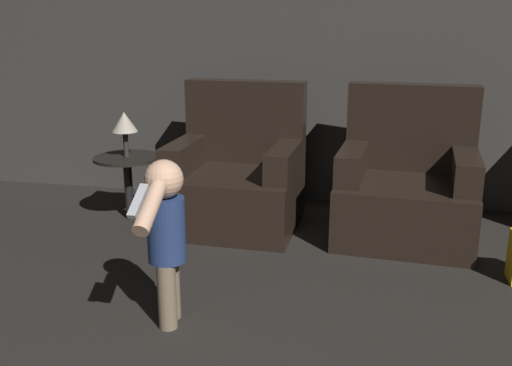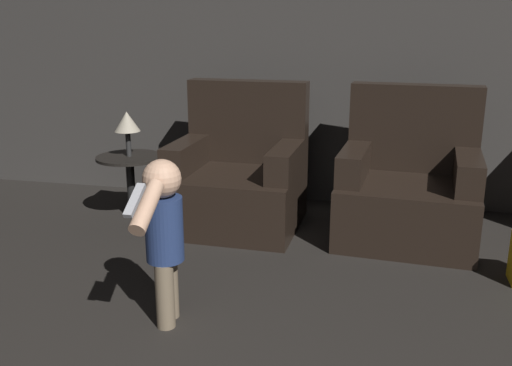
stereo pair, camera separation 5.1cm
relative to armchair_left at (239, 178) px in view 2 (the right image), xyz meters
name	(u,v)px [view 2 (the right image)]	position (x,y,z in m)	size (l,w,h in m)	color
wall_back	(291,34)	(0.25, 0.67, 0.97)	(8.40, 0.05, 2.60)	#33302D
armchair_left	(239,178)	(0.00, 0.00, 0.00)	(0.90, 0.83, 0.99)	black
armchair_right	(408,189)	(1.16, 0.00, 0.00)	(0.93, 0.87, 0.99)	black
person_toddler	(164,230)	(0.01, -1.43, 0.15)	(0.18, 0.56, 0.81)	brown
side_table	(130,166)	(-0.79, -0.07, 0.06)	(0.47, 0.47, 0.47)	black
lamp	(127,123)	(-0.79, -0.07, 0.38)	(0.18, 0.18, 0.32)	#262626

